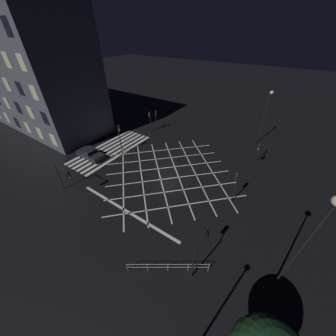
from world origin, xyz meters
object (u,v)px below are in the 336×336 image
object	(u,v)px
traffic_light_sw_main	(150,118)
traffic_light_sw_cross	(156,116)
street_lamp_east	(317,229)
waiting_car	(90,154)
traffic_light_nw_main	(260,147)
traffic_light_median_north	(236,182)
traffic_light_se_cross	(64,174)
traffic_light_median_south	(120,134)
street_lamp_far	(267,109)
traffic_light_ne_main	(202,244)

from	to	relation	value
traffic_light_sw_main	traffic_light_sw_cross	xyz separation A→B (m)	(-0.99, 0.55, 0.04)
street_lamp_east	waiting_car	world-z (taller)	street_lamp_east
traffic_light_nw_main	waiting_car	xyz separation A→B (m)	(11.29, -20.42, -2.30)
traffic_light_median_north	waiting_car	world-z (taller)	traffic_light_median_north
street_lamp_east	traffic_light_se_cross	bearing A→B (deg)	-82.78
traffic_light_median_south	waiting_car	world-z (taller)	traffic_light_median_south
traffic_light_sw_main	traffic_light_nw_main	world-z (taller)	traffic_light_nw_main
traffic_light_nw_main	waiting_car	bearing A→B (deg)	-61.07
street_lamp_far	street_lamp_east	bearing A→B (deg)	16.59
street_lamp_far	traffic_light_sw_main	bearing A→B (deg)	-70.47
traffic_light_median_north	street_lamp_far	bearing A→B (deg)	-86.69
traffic_light_sw_cross	waiting_car	size ratio (longest dim) A/B	0.84
traffic_light_median_south	traffic_light_sw_main	bearing A→B (deg)	96.92
traffic_light_nw_main	traffic_light_ne_main	bearing A→B (deg)	-1.16
traffic_light_sw_main	traffic_light_sw_cross	bearing A→B (deg)	151.13
traffic_light_sw_cross	traffic_light_nw_main	size ratio (longest dim) A/B	0.93
traffic_light_ne_main	street_lamp_far	xyz separation A→B (m)	(-23.09, -0.96, 2.89)
traffic_light_sw_main	traffic_light_median_south	distance (m)	8.28
street_lamp_far	waiting_car	world-z (taller)	street_lamp_far
traffic_light_median_north	street_lamp_east	bearing A→B (deg)	130.87
traffic_light_median_south	traffic_light_nw_main	size ratio (longest dim) A/B	1.13
traffic_light_ne_main	traffic_light_sw_main	size ratio (longest dim) A/B	1.09
traffic_light_se_cross	street_lamp_east	bearing A→B (deg)	7.22
traffic_light_ne_main	traffic_light_median_north	size ratio (longest dim) A/B	1.01
traffic_light_se_cross	street_lamp_far	distance (m)	28.23
traffic_light_median_north	street_lamp_east	xyz separation A→B (m)	(6.31, 5.46, 3.92)
street_lamp_east	traffic_light_nw_main	bearing A→B (deg)	-161.09
waiting_car	street_lamp_east	bearing A→B (deg)	-7.60
traffic_light_sw_main	traffic_light_median_south	size ratio (longest dim) A/B	0.81
street_lamp_east	street_lamp_far	bearing A→B (deg)	-163.41
traffic_light_se_cross	waiting_car	distance (m)	7.79
traffic_light_median_north	street_lamp_far	distance (m)	15.22
traffic_light_sw_cross	traffic_light_median_south	xyz separation A→B (m)	(9.19, 0.45, 0.56)
traffic_light_nw_main	street_lamp_east	xyz separation A→B (m)	(14.68, 5.03, 3.82)
traffic_light_median_south	waiting_car	distance (m)	5.30
traffic_light_median_south	traffic_light_nw_main	xyz separation A→B (m)	(-7.76, 17.45, -0.29)
street_lamp_east	street_lamp_far	size ratio (longest dim) A/B	1.10
street_lamp_east	traffic_light_median_south	bearing A→B (deg)	-107.13
traffic_light_median_north	traffic_light_sw_cross	bearing A→B (deg)	-29.31
traffic_light_sw_cross	traffic_light_nw_main	distance (m)	17.95
traffic_light_se_cross	street_lamp_far	bearing A→B (deg)	58.30
traffic_light_sw_main	street_lamp_far	bearing A→B (deg)	109.53
traffic_light_ne_main	traffic_light_median_south	xyz separation A→B (m)	(-8.81, -17.11, 0.29)
street_lamp_far	traffic_light_sw_cross	bearing A→B (deg)	-72.95
traffic_light_sw_main	waiting_car	bearing A→B (deg)	-9.59
traffic_light_ne_main	street_lamp_east	bearing A→B (deg)	-70.66
traffic_light_median_north	traffic_light_sw_cross	size ratio (longest dim) A/B	1.07
traffic_light_nw_main	street_lamp_far	size ratio (longest dim) A/B	0.48
traffic_light_sw_main	traffic_light_nw_main	bearing A→B (deg)	88.63
street_lamp_east	waiting_car	bearing A→B (deg)	-97.60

